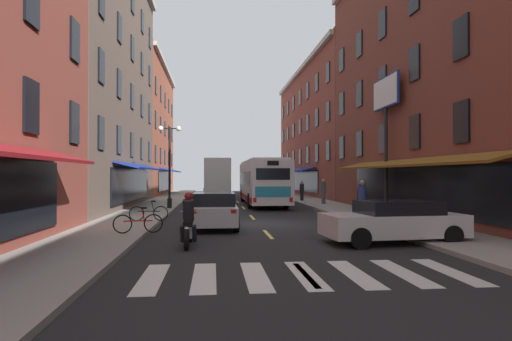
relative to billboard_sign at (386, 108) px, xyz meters
name	(u,v)px	position (x,y,z in m)	size (l,w,h in m)	color
ground_plane	(258,225)	(-7.05, -2.63, -5.78)	(34.80, 80.00, 0.10)	black
lane_centre_dashes	(259,224)	(-7.05, -2.88, -5.73)	(0.14, 73.90, 0.01)	#DBCC4C
crosswalk_near	(306,275)	(-7.05, -12.63, -5.73)	(7.10, 2.80, 0.01)	silver
sidewalk_left	(123,224)	(-12.95, -2.63, -5.66)	(3.00, 80.00, 0.14)	gray
sidewalk_right	(385,221)	(-1.15, -2.63, -5.66)	(3.00, 80.00, 0.14)	gray
storefront_row_left	(12,63)	(-18.43, -0.80, 1.69)	(9.44, 79.90, 17.33)	brown
storefront_row_right	(501,64)	(4.33, -3.03, 1.63)	(9.44, 79.90, 15.80)	brown
billboard_sign	(386,108)	(0.00, 0.00, 0.00)	(0.40, 3.17, 7.23)	black
transit_bus	(262,182)	(-5.47, 9.65, -4.02)	(2.69, 11.93, 3.27)	white
box_truck	(216,178)	(-8.73, 20.46, -3.78)	(2.63, 7.92, 3.75)	#B21E19
sedan_near	(214,210)	(-9.03, -4.02, -5.00)	(1.94, 4.31, 1.46)	silver
sedan_mid	(394,221)	(-3.28, -8.56, -5.03)	(4.56, 2.31, 1.35)	silver
motorcycle_rider	(189,223)	(-9.81, -8.55, -5.03)	(0.62, 2.07, 1.66)	black
bicycle_near	(149,213)	(-11.91, -2.30, -5.23)	(1.71, 0.48, 0.91)	black
bicycle_mid	(138,223)	(-11.69, -6.39, -5.23)	(1.71, 0.48, 0.91)	black
pedestrian_near	(323,191)	(-1.20, 8.39, -4.66)	(0.36, 0.52, 1.76)	#4C4C51
pedestrian_mid	(362,198)	(-1.96, -1.85, -4.67)	(0.36, 0.36, 1.79)	navy
pedestrian_far	(302,190)	(-1.93, 12.36, -4.78)	(0.36, 0.36, 1.60)	black
street_lamp_twin	(170,162)	(-11.75, 5.27, -2.76)	(1.42, 0.32, 5.10)	black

